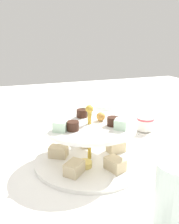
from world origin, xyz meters
The scene contains 5 objects.
ground_plane centered at (0.00, 0.00, 0.00)m, with size 2.40×2.40×0.00m, color white.
tiered_serving_stand centered at (0.00, 0.00, 0.05)m, with size 0.29×0.29×0.16m.
water_glass_tall_right centered at (0.28, 0.04, 0.06)m, with size 0.07×0.07×0.13m, color silver.
water_glass_short_left centered at (-0.24, 0.15, 0.04)m, with size 0.06×0.06×0.08m, color silver.
teacup_with_saucer centered at (-0.14, 0.26, 0.02)m, with size 0.09×0.09×0.05m.
Camera 1 is at (0.55, -0.21, 0.32)m, focal length 38.82 mm.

